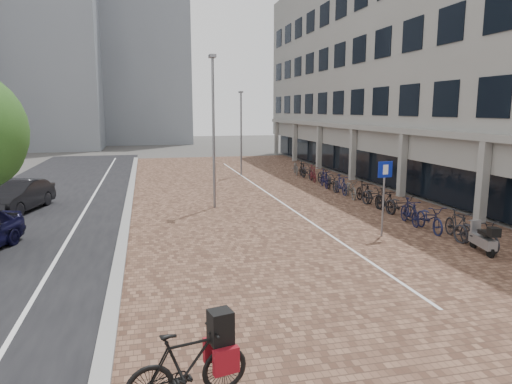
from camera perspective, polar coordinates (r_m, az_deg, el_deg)
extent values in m
plane|color=#474442|center=(13.22, 6.13, -10.01)|extent=(140.00, 140.00, 0.00)
cube|color=brown|center=(24.90, 1.28, -0.39)|extent=(14.50, 42.00, 0.04)
cube|color=black|center=(24.58, -24.38, -1.45)|extent=(8.00, 50.00, 0.03)
cube|color=gray|center=(24.12, -15.27, -0.95)|extent=(0.35, 42.00, 0.14)
cube|color=white|center=(24.27, -19.75, -1.24)|extent=(0.12, 44.00, 0.00)
cube|color=white|center=(24.95, 1.72, -0.32)|extent=(0.10, 30.00, 0.00)
cube|color=gray|center=(32.84, 19.15, 16.47)|extent=(8.00, 40.00, 13.00)
cube|color=black|center=(31.07, 13.11, 4.57)|extent=(0.15, 38.00, 3.20)
cube|color=gray|center=(30.87, 12.90, 7.81)|extent=(1.60, 38.00, 0.30)
cube|color=gray|center=(20.57, 26.02, 1.14)|extent=(0.35, 0.35, 3.40)
cube|color=gray|center=(25.45, 17.49, 3.22)|extent=(0.35, 0.35, 3.40)
cube|color=gray|center=(30.72, 11.77, 4.57)|extent=(0.35, 0.35, 3.40)
cube|color=gray|center=(36.22, 7.74, 5.49)|extent=(0.35, 0.35, 3.40)
cube|color=gray|center=(41.86, 4.78, 6.15)|extent=(0.35, 0.35, 3.40)
cube|color=gray|center=(47.59, 2.52, 6.64)|extent=(0.35, 0.35, 3.40)
cube|color=gray|center=(61.91, -25.73, 19.78)|extent=(14.00, 12.00, 32.00)
cube|color=gray|center=(67.22, -13.71, 17.02)|extent=(12.00, 10.00, 26.00)
imported|color=black|center=(23.39, -27.15, -0.46)|extent=(2.53, 4.52, 1.41)
imported|color=black|center=(7.78, -8.33, -20.36)|extent=(2.06, 0.98, 1.19)
cube|color=black|center=(7.52, -8.44, -16.83)|extent=(0.42, 0.40, 0.54)
cube|color=maroon|center=(7.74, -10.07, -20.08)|extent=(0.43, 0.21, 0.42)
cube|color=maroon|center=(7.77, -6.62, -19.87)|extent=(0.43, 0.21, 0.42)
cylinder|color=slate|center=(17.19, 15.32, -1.27)|extent=(0.07, 0.07, 2.51)
cube|color=#0B1E97|center=(16.98, 15.55, 2.68)|extent=(0.57, 0.11, 0.57)
cylinder|color=slate|center=(21.34, -5.22, 7.07)|extent=(0.12, 0.12, 6.85)
cylinder|color=slate|center=(32.15, -1.84, 7.06)|extent=(0.12, 0.12, 5.70)
imported|color=#222228|center=(16.91, 25.37, -4.63)|extent=(0.88, 2.03, 1.04)
imported|color=black|center=(17.89, 23.49, -3.71)|extent=(0.73, 1.80, 1.05)
imported|color=#15193C|center=(18.60, 20.51, -3.03)|extent=(0.91, 2.04, 1.04)
imported|color=black|center=(19.47, 18.35, -2.32)|extent=(0.73, 1.80, 1.05)
imported|color=black|center=(20.56, 17.28, -1.64)|extent=(0.94, 2.05, 1.04)
imported|color=black|center=(21.50, 15.57, -1.04)|extent=(0.58, 1.77, 1.05)
imported|color=black|center=(22.51, 14.21, -0.51)|extent=(0.83, 2.02, 1.04)
imported|color=black|center=(23.56, 13.12, 0.01)|extent=(0.51, 1.75, 1.05)
imported|color=#5B5853|center=(24.50, 11.54, 0.44)|extent=(1.00, 2.06, 1.04)
imported|color=#151A3C|center=(25.51, 10.37, 0.87)|extent=(0.54, 1.76, 1.05)
imported|color=black|center=(26.54, 9.31, 1.24)|extent=(0.87, 2.03, 1.04)
imported|color=#131233|center=(27.59, 8.38, 1.61)|extent=(0.72, 1.80, 1.05)
imported|color=black|center=(28.81, 8.34, 1.95)|extent=(0.69, 1.97, 1.04)
imported|color=#4F151C|center=(29.76, 6.96, 2.25)|extent=(0.70, 1.79, 1.05)
imported|color=black|center=(30.85, 6.33, 2.53)|extent=(0.79, 2.01, 1.04)
imported|color=black|center=(31.94, 5.70, 2.81)|extent=(0.69, 1.79, 1.05)
imported|color=#5B5753|center=(32.99, 4.92, 3.04)|extent=(1.07, 2.07, 1.04)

